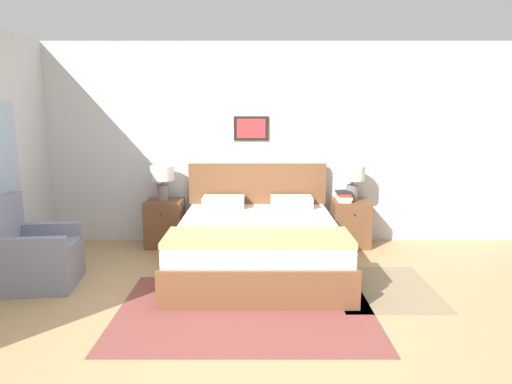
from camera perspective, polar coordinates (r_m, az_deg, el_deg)
name	(u,v)px	position (r m, az deg, el deg)	size (l,w,h in m)	color
ground_plane	(235,333)	(3.78, -2.70, -17.24)	(16.00, 16.00, 0.00)	tan
wall_back	(244,144)	(6.03, -1.51, 6.02)	(7.50, 0.09, 2.60)	silver
area_rug_main	(247,310)	(4.15, -1.13, -14.55)	(2.24, 1.61, 0.01)	brown
area_rug_bedside	(385,288)	(4.79, 15.82, -11.46)	(0.97, 1.22, 0.01)	#897556
bed	(260,243)	(5.07, 0.45, -6.44)	(1.79, 2.17, 1.05)	brown
armchair	(37,256)	(5.08, -25.73, -7.23)	(0.78, 0.75, 0.92)	gray
nightstand_near_window	(167,223)	(6.02, -11.10, -3.84)	(0.47, 0.45, 0.60)	brown
nightstand_by_door	(352,223)	(6.03, 11.92, -3.85)	(0.47, 0.45, 0.60)	brown
table_lamp_near_window	(164,177)	(5.92, -11.39, 1.81)	(0.30, 0.30, 0.44)	slate
table_lamp_by_door	(355,177)	(5.93, 12.25, 1.80)	(0.30, 0.30, 0.44)	slate
book_thick_bottom	(345,200)	(5.90, 11.12, -1.02)	(0.17, 0.28, 0.03)	silver
book_hardcover_middle	(346,198)	(5.89, 11.13, -0.71)	(0.19, 0.27, 0.04)	beige
book_novel_upper	(346,195)	(5.89, 11.14, -0.33)	(0.16, 0.23, 0.04)	#B7332D
book_slim_near_top	(346,192)	(5.88, 11.15, -0.01)	(0.19, 0.22, 0.03)	#232328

